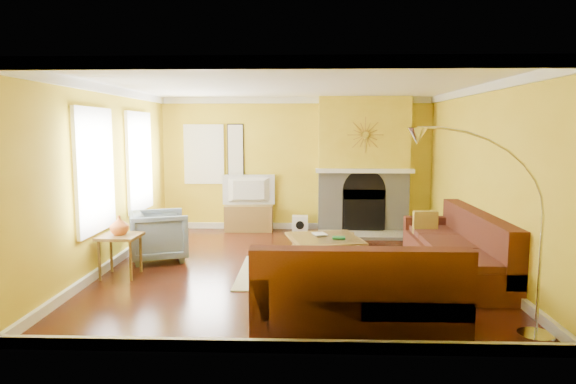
{
  "coord_description": "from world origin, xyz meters",
  "views": [
    {
      "loc": [
        0.19,
        -7.52,
        2.07
      ],
      "look_at": [
        -0.08,
        0.4,
        1.09
      ],
      "focal_mm": 32.0,
      "sensor_mm": 36.0,
      "label": 1
    }
  ],
  "objects_px": {
    "coffee_table": "(324,250)",
    "side_table": "(121,256)",
    "arc_lamp": "(483,236)",
    "media_console": "(249,218)",
    "sectional_sofa": "(381,251)",
    "armchair": "(159,236)"
  },
  "relations": [
    {
      "from": "arc_lamp",
      "to": "side_table",
      "type": "bearing_deg",
      "value": 154.86
    },
    {
      "from": "arc_lamp",
      "to": "media_console",
      "type": "bearing_deg",
      "value": 118.3
    },
    {
      "from": "media_console",
      "to": "side_table",
      "type": "relative_size",
      "value": 1.62
    },
    {
      "from": "coffee_table",
      "to": "media_console",
      "type": "distance_m",
      "value": 2.89
    },
    {
      "from": "sectional_sofa",
      "to": "media_console",
      "type": "relative_size",
      "value": 3.94
    },
    {
      "from": "armchair",
      "to": "side_table",
      "type": "bearing_deg",
      "value": 142.33
    },
    {
      "from": "armchair",
      "to": "arc_lamp",
      "type": "distance_m",
      "value": 5.03
    },
    {
      "from": "coffee_table",
      "to": "armchair",
      "type": "height_order",
      "value": "armchair"
    },
    {
      "from": "media_console",
      "to": "armchair",
      "type": "bearing_deg",
      "value": -115.86
    },
    {
      "from": "media_console",
      "to": "side_table",
      "type": "bearing_deg",
      "value": -113.63
    },
    {
      "from": "sectional_sofa",
      "to": "arc_lamp",
      "type": "distance_m",
      "value": 2.01
    },
    {
      "from": "sectional_sofa",
      "to": "armchair",
      "type": "xyz_separation_m",
      "value": [
        -3.32,
        1.15,
        -0.06
      ]
    },
    {
      "from": "coffee_table",
      "to": "armchair",
      "type": "bearing_deg",
      "value": 177.54
    },
    {
      "from": "coffee_table",
      "to": "side_table",
      "type": "relative_size",
      "value": 1.78
    },
    {
      "from": "sectional_sofa",
      "to": "armchair",
      "type": "height_order",
      "value": "sectional_sofa"
    },
    {
      "from": "armchair",
      "to": "arc_lamp",
      "type": "relative_size",
      "value": 0.42
    },
    {
      "from": "media_console",
      "to": "coffee_table",
      "type": "bearing_deg",
      "value": -60.03
    },
    {
      "from": "sectional_sofa",
      "to": "media_console",
      "type": "distance_m",
      "value": 4.16
    },
    {
      "from": "side_table",
      "to": "media_console",
      "type": "bearing_deg",
      "value": 66.37
    },
    {
      "from": "coffee_table",
      "to": "armchair",
      "type": "xyz_separation_m",
      "value": [
        -2.61,
        0.11,
        0.19
      ]
    },
    {
      "from": "coffee_table",
      "to": "side_table",
      "type": "height_order",
      "value": "side_table"
    },
    {
      "from": "armchair",
      "to": "side_table",
      "type": "distance_m",
      "value": 0.96
    }
  ]
}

